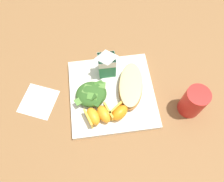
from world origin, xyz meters
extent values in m
plane|color=olive|center=(0.00, 0.00, 0.00)|extent=(3.00, 3.00, 0.00)
cube|color=white|center=(0.00, 0.00, 0.01)|extent=(0.28, 0.28, 0.02)
ellipsoid|color=#A87038|center=(0.06, 0.01, 0.03)|extent=(0.11, 0.18, 0.03)
ellipsoid|color=brown|center=(0.06, 0.01, 0.04)|extent=(0.10, 0.17, 0.01)
ellipsoid|color=#EAD184|center=(0.06, 0.01, 0.05)|extent=(0.11, 0.18, 0.01)
ellipsoid|color=#336023|center=(-0.07, -0.01, 0.04)|extent=(0.10, 0.09, 0.04)
cube|color=#336023|center=(-0.07, -0.02, 0.05)|extent=(0.03, 0.04, 0.02)
cube|color=#3D7028|center=(-0.04, 0.02, 0.04)|extent=(0.04, 0.03, 0.02)
cube|color=#336023|center=(-0.05, -0.04, 0.04)|extent=(0.04, 0.04, 0.01)
cube|color=#5B8E3D|center=(-0.11, -0.03, 0.04)|extent=(0.04, 0.03, 0.01)
cube|color=#4C8433|center=(-0.07, -0.02, 0.05)|extent=(0.04, 0.03, 0.01)
cube|color=#5B8E3D|center=(-0.08, 0.01, 0.05)|extent=(0.03, 0.04, 0.01)
cube|color=#5B8E3D|center=(-0.03, 0.02, 0.04)|extent=(0.03, 0.04, 0.02)
cube|color=#2D8451|center=(-0.01, 0.08, 0.06)|extent=(0.06, 0.04, 0.09)
cube|color=white|center=(-0.01, 0.08, 0.09)|extent=(0.06, 0.05, 0.03)
pyramid|color=white|center=(-0.01, 0.08, 0.12)|extent=(0.06, 0.04, 0.02)
ellipsoid|color=orange|center=(-0.07, -0.08, 0.04)|extent=(0.05, 0.07, 0.04)
cube|color=gold|center=(-0.08, -0.09, 0.04)|extent=(0.03, 0.06, 0.03)
ellipsoid|color=orange|center=(-0.04, -0.08, 0.04)|extent=(0.06, 0.07, 0.04)
cube|color=gold|center=(-0.02, -0.07, 0.04)|extent=(0.03, 0.06, 0.03)
ellipsoid|color=orange|center=(0.01, -0.08, 0.04)|extent=(0.07, 0.06, 0.04)
cube|color=gold|center=(0.00, -0.07, 0.04)|extent=(0.05, 0.04, 0.03)
cube|color=white|center=(-0.25, 0.01, 0.00)|extent=(0.14, 0.14, 0.00)
cylinder|color=red|center=(0.24, -0.08, 0.05)|extent=(0.07, 0.07, 0.11)
camera|label=1|loc=(-0.04, -0.32, 0.68)|focal=35.40mm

